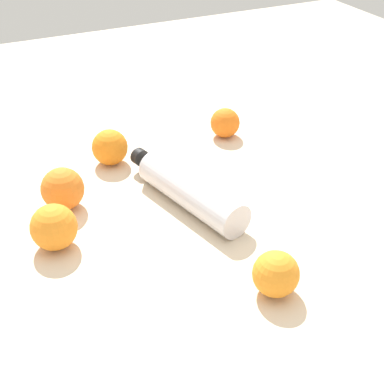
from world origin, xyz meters
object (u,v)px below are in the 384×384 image
at_px(orange_0, 276,274).
at_px(orange_4, 63,189).
at_px(orange_1, 110,147).
at_px(orange_2, 225,123).
at_px(water_bottle, 185,187).
at_px(orange_3, 54,227).

distance_m(orange_0, orange_4, 0.45).
bearing_deg(orange_1, orange_2, -88.72).
height_order(orange_1, orange_2, orange_1).
bearing_deg(orange_0, orange_2, -19.84).
height_order(water_bottle, orange_4, orange_4).
bearing_deg(water_bottle, orange_0, 170.35).
height_order(orange_1, orange_3, orange_3).
bearing_deg(orange_2, orange_4, 107.34).
height_order(orange_3, orange_4, same).
relative_size(orange_2, orange_4, 0.83).
relative_size(orange_0, orange_4, 0.90).
relative_size(orange_1, orange_4, 0.94).
distance_m(orange_2, orange_3, 0.53).
xyz_separation_m(orange_0, orange_4, (0.38, 0.24, 0.00)).
xyz_separation_m(orange_2, orange_4, (-0.13, 0.42, 0.01)).
relative_size(orange_2, orange_3, 0.84).
relative_size(orange_0, orange_3, 0.91).
distance_m(water_bottle, orange_2, 0.30).
xyz_separation_m(water_bottle, orange_4, (0.08, 0.22, 0.01)).
height_order(orange_2, orange_3, orange_3).
distance_m(water_bottle, orange_0, 0.30).
bearing_deg(orange_0, orange_4, 32.09).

